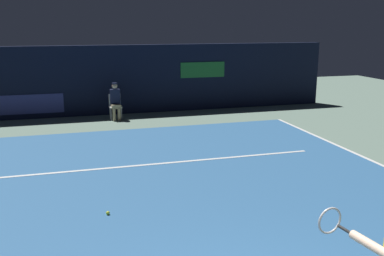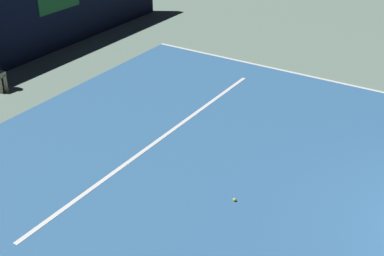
# 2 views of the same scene
# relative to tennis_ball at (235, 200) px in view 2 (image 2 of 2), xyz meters

# --- Properties ---
(ground_plane) EXTENTS (33.95, 33.95, 0.00)m
(ground_plane) POSITION_rel_tennis_ball_xyz_m (1.19, 0.58, -0.05)
(ground_plane) COLOR slate
(court_surface) EXTENTS (11.12, 11.75, 0.01)m
(court_surface) POSITION_rel_tennis_ball_xyz_m (1.19, 0.58, -0.04)
(court_surface) COLOR #336699
(court_surface) RESTS_ON ground
(line_sideline_left) EXTENTS (0.10, 11.75, 0.01)m
(line_sideline_left) POSITION_rel_tennis_ball_xyz_m (6.70, 0.58, -0.03)
(line_sideline_left) COLOR white
(line_sideline_left) RESTS_ON court_surface
(line_service) EXTENTS (8.67, 0.10, 0.01)m
(line_service) POSITION_rel_tennis_ball_xyz_m (1.19, 2.64, -0.03)
(line_service) COLOR white
(line_service) RESTS_ON court_surface
(tennis_ball) EXTENTS (0.07, 0.07, 0.07)m
(tennis_ball) POSITION_rel_tennis_ball_xyz_m (0.00, 0.00, 0.00)
(tennis_ball) COLOR #CCE033
(tennis_ball) RESTS_ON court_surface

